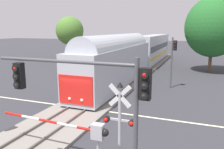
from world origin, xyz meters
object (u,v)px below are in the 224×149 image
Objects in this scene: crossing_signal_mast at (120,118)px; traffic_signal_far_side at (173,54)px; oak_far_right at (213,27)px; traffic_signal_near_right at (89,92)px; pine_left_background at (70,31)px; commuter_train at (138,52)px; crossing_gate_near at (85,130)px.

crossing_signal_mast is 15.34m from traffic_signal_far_side.
traffic_signal_near_right is at bearing -99.85° from oak_far_right.
traffic_signal_far_side is at bearing -34.16° from pine_left_background.
pine_left_background reaches higher than crossing_signal_mast.
traffic_signal_near_right is 17.07m from traffic_signal_far_side.
pine_left_background is at bearing 122.13° from traffic_signal_near_right.
oak_far_right is (9.65, 3.25, 3.48)m from commuter_train.
traffic_signal_near_right is at bearing -106.27° from crossing_signal_mast.
traffic_signal_near_right is (-0.51, -1.74, 1.52)m from crossing_signal_mast.
commuter_train is 9.85m from traffic_signal_far_side.
commuter_train is 6.47× the size of crossing_gate_near.
crossing_gate_near is 1.15× the size of traffic_signal_far_side.
commuter_train is 4.63× the size of pine_left_background.
crossing_gate_near is at bearing -81.53° from commuter_train.
traffic_signal_far_side is 0.62× the size of pine_left_background.
pine_left_background is (-24.26, 2.52, -0.60)m from oak_far_right.
pine_left_background is (-19.85, 29.08, 3.28)m from crossing_signal_mast.
commuter_train is 7.42× the size of traffic_signal_far_side.
crossing_gate_near is 1.02× the size of traffic_signal_near_right.
pine_left_background reaches higher than crossing_gate_near.
crossing_gate_near is (3.42, -22.95, -1.39)m from commuter_train.
crossing_signal_mast is 0.67× the size of traffic_signal_near_right.
traffic_signal_near_right reaches higher than crossing_gate_near.
crossing_gate_near is at bearing -57.89° from pine_left_background.
crossing_signal_mast is (1.83, -0.35, 0.99)m from crossing_gate_near.
commuter_train is 23.25m from crossing_gate_near.
oak_far_right reaches higher than crossing_signal_mast.
crossing_signal_mast reaches higher than crossing_gate_near.
traffic_signal_far_side is at bearing 86.78° from traffic_signal_near_right.
crossing_gate_near is 0.57× the size of oak_far_right.
crossing_signal_mast is at bearing 73.73° from traffic_signal_near_right.
crossing_signal_mast is 0.75× the size of traffic_signal_far_side.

